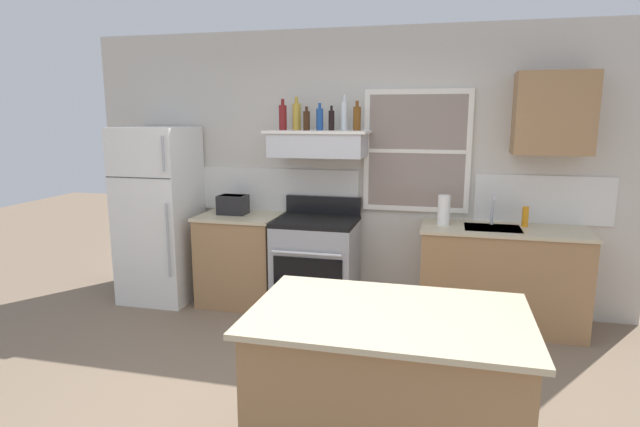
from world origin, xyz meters
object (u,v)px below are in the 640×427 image
object	(u,v)px
dish_soap_bottle	(525,217)
kitchen_island	(387,394)
bottle_brown_stout	(307,120)
bottle_blue_liqueur	(320,119)
bottle_clear_tall	(344,115)
bottle_red_label_wine	(283,117)
refrigerator	(160,214)
stove_range	(316,264)
bottle_amber_wine	(357,118)
toaster	(233,204)
paper_towel_roll	(444,210)
bottle_balsamic_dark	(331,120)
bottle_champagne_gold_foil	(297,116)

from	to	relation	value
dish_soap_bottle	kitchen_island	xyz separation A→B (m)	(-0.95, -2.32, -0.54)
bottle_brown_stout	bottle_blue_liqueur	distance (m)	0.12
bottle_clear_tall	bottle_red_label_wine	bearing A→B (deg)	-174.03
refrigerator	stove_range	distance (m)	1.70
bottle_red_label_wine	bottle_amber_wine	world-z (taller)	bottle_red_label_wine
dish_soap_bottle	bottle_blue_liqueur	bearing A→B (deg)	-179.09
refrigerator	dish_soap_bottle	distance (m)	3.54
toaster	paper_towel_roll	xyz separation A→B (m)	(2.05, -0.03, 0.04)
bottle_blue_liqueur	dish_soap_bottle	world-z (taller)	bottle_blue_liqueur
bottle_clear_tall	dish_soap_bottle	size ratio (longest dim) A/B	1.83
bottle_balsamic_dark	kitchen_island	bearing A→B (deg)	-70.46
refrigerator	paper_towel_roll	world-z (taller)	refrigerator
toaster	bottle_champagne_gold_foil	bearing A→B (deg)	5.82
refrigerator	bottle_clear_tall	xyz separation A→B (m)	(1.88, 0.18, 1.00)
dish_soap_bottle	stove_range	bearing A→B (deg)	-175.82
bottle_red_label_wine	bottle_brown_stout	distance (m)	0.25
refrigerator	dish_soap_bottle	world-z (taller)	refrigerator
stove_range	bottle_clear_tall	size ratio (longest dim) A/B	3.31
bottle_amber_wine	paper_towel_roll	world-z (taller)	bottle_amber_wine
bottle_brown_stout	bottle_clear_tall	bearing A→B (deg)	15.20
bottle_champagne_gold_foil	paper_towel_roll	bearing A→B (deg)	-3.82
bottle_amber_wine	toaster	bearing A→B (deg)	-177.69
bottle_balsamic_dark	paper_towel_roll	xyz separation A→B (m)	(1.06, -0.08, -0.80)
bottle_red_label_wine	bottle_champagne_gold_foil	size ratio (longest dim) A/B	0.94
refrigerator	bottle_brown_stout	world-z (taller)	bottle_brown_stout
kitchen_island	dish_soap_bottle	bearing A→B (deg)	67.76
paper_towel_roll	dish_soap_bottle	world-z (taller)	paper_towel_roll
bottle_amber_wine	refrigerator	bearing A→B (deg)	-176.09
bottle_blue_liqueur	bottle_clear_tall	xyz separation A→B (m)	(0.22, 0.05, 0.03)
bottle_brown_stout	bottle_blue_liqueur	bearing A→B (deg)	20.65
bottle_balsamic_dark	bottle_brown_stout	bearing A→B (deg)	-167.16
bottle_balsamic_dark	bottle_clear_tall	distance (m)	0.13
bottle_blue_liqueur	dish_soap_bottle	distance (m)	2.06
bottle_balsamic_dark	bottle_amber_wine	bearing A→B (deg)	-0.28
bottle_red_label_wine	bottle_brown_stout	world-z (taller)	bottle_red_label_wine
bottle_brown_stout	bottle_amber_wine	size ratio (longest dim) A/B	0.81
stove_range	bottle_blue_liqueur	xyz separation A→B (m)	(0.01, 0.11, 1.39)
stove_range	dish_soap_bottle	xyz separation A→B (m)	(1.88, 0.14, 0.54)
refrigerator	bottle_blue_liqueur	world-z (taller)	bottle_blue_liqueur
bottle_champagne_gold_foil	stove_range	bearing A→B (deg)	-30.24
stove_range	bottle_balsamic_dark	xyz separation A→B (m)	(0.12, 0.12, 1.38)
toaster	bottle_champagne_gold_foil	size ratio (longest dim) A/B	0.96
refrigerator	bottle_champagne_gold_foil	world-z (taller)	bottle_champagne_gold_foil
toaster	bottle_clear_tall	size ratio (longest dim) A/B	0.90
bottle_blue_liqueur	dish_soap_bottle	xyz separation A→B (m)	(1.87, 0.03, -0.85)
stove_range	bottle_balsamic_dark	world-z (taller)	bottle_balsamic_dark
bottle_red_label_wine	bottle_balsamic_dark	size ratio (longest dim) A/B	1.28
bottle_red_label_wine	toaster	bearing A→B (deg)	-176.64
bottle_amber_wine	kitchen_island	xyz separation A→B (m)	(0.57, -2.29, -1.40)
stove_range	kitchen_island	world-z (taller)	stove_range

